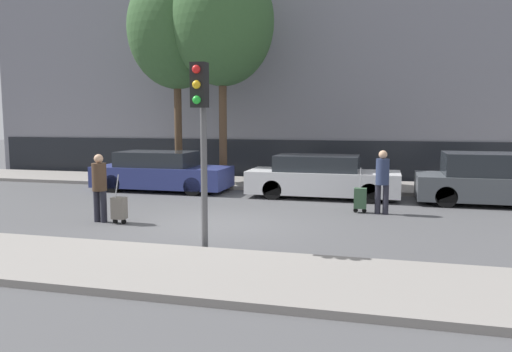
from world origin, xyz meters
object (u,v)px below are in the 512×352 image
object	(u,v)px
traffic_light	(201,118)
parked_bicycle	(338,173)
pedestrian_right	(382,178)
bare_tree_down_street	(176,29)
pedestrian_left	(99,184)
bare_tree_near_crossing	(222,22)
parked_car_1	(322,178)
parked_car_2	(488,181)
trolley_left	(119,208)
parked_car_0	(161,172)
trolley_right	(360,198)

from	to	relation	value
traffic_light	parked_bicycle	distance (m)	9.95
parked_bicycle	traffic_light	bearing A→B (deg)	-99.54
pedestrian_right	bare_tree_down_street	xyz separation A→B (m)	(-7.52, 4.32, 4.80)
pedestrian_left	pedestrian_right	distance (m)	7.06
traffic_light	pedestrian_left	bearing A→B (deg)	150.51
bare_tree_near_crossing	parked_bicycle	bearing A→B (deg)	16.02
pedestrian_right	parked_bicycle	bearing A→B (deg)	111.97
bare_tree_near_crossing	parked_car_1	bearing A→B (deg)	-22.04
parked_car_2	parked_bicycle	size ratio (longest dim) A/B	2.28
parked_car_1	trolley_left	bearing A→B (deg)	-128.57
bare_tree_down_street	bare_tree_near_crossing	bearing A→B (deg)	-13.26
parked_car_0	pedestrian_right	bearing A→B (deg)	-18.50
pedestrian_left	trolley_right	bearing A→B (deg)	-147.29
pedestrian_left	traffic_light	distance (m)	4.11
parked_car_1	parked_car_2	distance (m)	4.79
traffic_light	parked_bicycle	size ratio (longest dim) A/B	1.96
bare_tree_near_crossing	bare_tree_down_street	xyz separation A→B (m)	(-1.92, 0.45, -0.08)
pedestrian_left	pedestrian_right	size ratio (longest dim) A/B	0.98
parked_car_0	traffic_light	bearing A→B (deg)	-59.43
parked_bicycle	bare_tree_down_street	size ratio (longest dim) A/B	0.23
trolley_right	traffic_light	size ratio (longest dim) A/B	0.34
parked_car_0	bare_tree_down_street	xyz separation A→B (m)	(-0.14, 1.85, 5.10)
parked_car_0	bare_tree_near_crossing	bearing A→B (deg)	38.19
trolley_left	parked_car_2	bearing A→B (deg)	29.79
parked_car_0	trolley_left	size ratio (longest dim) A/B	3.94
parked_car_1	pedestrian_left	world-z (taller)	pedestrian_left
parked_car_1	parked_bicycle	xyz separation A→B (m)	(0.27, 2.67, -0.14)
parked_car_0	parked_bicycle	world-z (taller)	parked_car_0
parked_car_0	parked_bicycle	xyz separation A→B (m)	(5.79, 2.55, -0.15)
bare_tree_near_crossing	parked_car_2	bearing A→B (deg)	-10.45
parked_car_2	pedestrian_right	bearing A→B (deg)	-141.98
bare_tree_near_crossing	parked_car_0	bearing A→B (deg)	-141.81
trolley_left	bare_tree_down_street	world-z (taller)	bare_tree_down_street
parked_car_1	traffic_light	world-z (taller)	traffic_light
pedestrian_right	pedestrian_left	bearing A→B (deg)	-152.87
parked_car_1	traffic_light	distance (m)	7.32
parked_bicycle	bare_tree_near_crossing	xyz separation A→B (m)	(-4.01, -1.15, 5.32)
traffic_light	bare_tree_down_street	xyz separation A→B (m)	(-4.32, 8.92, 3.26)
traffic_light	pedestrian_right	bearing A→B (deg)	55.12
parked_car_1	trolley_right	size ratio (longest dim) A/B	3.92
trolley_right	bare_tree_down_street	size ratio (longest dim) A/B	0.15
parked_car_2	parked_bicycle	distance (m)	5.29
pedestrian_left	bare_tree_down_street	size ratio (longest dim) A/B	0.21
pedestrian_right	parked_bicycle	distance (m)	5.28
parked_car_2	trolley_left	distance (m)	10.27
trolley_right	traffic_light	world-z (taller)	traffic_light
parked_car_0	pedestrian_left	bearing A→B (deg)	-80.55
pedestrian_left	bare_tree_near_crossing	xyz separation A→B (m)	(0.92, 6.60, 4.89)
parked_car_1	trolley_right	bearing A→B (deg)	-60.48
parked_car_2	pedestrian_left	distance (m)	10.70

